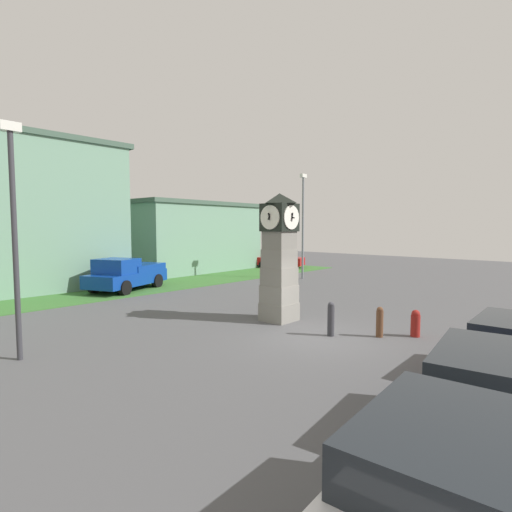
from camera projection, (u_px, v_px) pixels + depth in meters
name	position (u px, v px, depth m)	size (l,w,h in m)	color
ground_plane	(314.00, 337.00, 12.95)	(72.93, 72.93, 0.00)	#4C4C4F
clock_tower	(279.00, 258.00, 15.05)	(1.41, 1.37, 4.82)	gray
bollard_near_tower	(415.00, 323.00, 12.96)	(0.30, 0.30, 0.88)	maroon
bollard_mid_row	(380.00, 322.00, 12.92)	(0.23, 0.23, 0.99)	brown
bollard_far_row	(331.00, 319.00, 13.04)	(0.23, 0.23, 1.13)	#333338
car_navy_sedan	(450.00, 477.00, 4.46)	(4.52, 2.13, 1.53)	silver
car_near_tower	(493.00, 391.00, 6.80)	(4.73, 2.41, 1.54)	navy
car_end_of_row	(281.00, 259.00, 34.44)	(3.08, 4.44, 1.44)	#A51111
pickup_truck	(127.00, 274.00, 22.29)	(5.27, 3.74, 1.85)	navy
street_lamp_near_road	(14.00, 224.00, 10.48)	(0.50, 0.24, 6.28)	#333338
street_lamp_far_side	(303.00, 219.00, 27.08)	(0.50, 0.24, 7.11)	slate
storefront_low_left	(180.00, 236.00, 33.11)	(11.41, 9.07, 5.50)	gray
grass_verge_far	(60.00, 298.00, 19.92)	(43.76, 4.77, 0.04)	#386B2D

